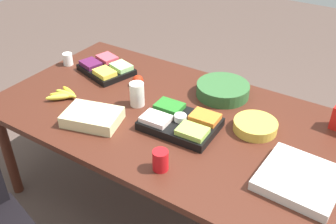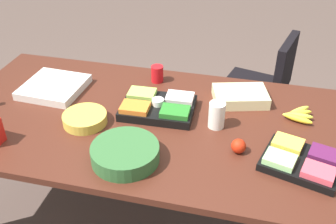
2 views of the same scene
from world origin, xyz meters
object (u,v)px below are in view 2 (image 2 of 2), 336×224
Objects in this scene: pizza_box at (54,87)px; mayo_jar at (217,115)px; chip_bowl at (85,119)px; red_solo_cup at (157,74)px; banana_bunch at (298,115)px; sheet_cake at (240,96)px; salad_bowl at (125,153)px; apple_red at (239,146)px; conference_table at (155,128)px; fruit_platter at (302,161)px; office_chair at (258,98)px; veggie_tray at (158,106)px.

mayo_jar reaches higher than pizza_box.
red_solo_cup is at bearing 64.15° from chip_bowl.
sheet_cake is at bearing 162.67° from banana_bunch.
banana_bunch is 0.48m from mayo_jar.
sheet_cake reaches higher than banana_bunch.
apple_red is at bearing 19.83° from salad_bowl.
chip_bowl is (-0.37, -0.12, 0.09)m from conference_table.
conference_table is 5.71× the size of fruit_platter.
banana_bunch is 2.59× the size of apple_red.
sheet_cake is 0.49m from apple_red.
conference_table is 1.26m from office_chair.
mayo_jar is at bearing 125.81° from apple_red.
conference_table is 7.12× the size of salad_bowl.
banana_bunch is 0.58× the size of salad_bowl.
salad_bowl is 0.85m from sheet_cake.
sheet_cake is 0.57m from red_solo_cup.
salad_bowl reaches higher than banana_bunch.
office_chair is at bearing 104.24° from banana_bunch.
apple_red is 0.69× the size of red_solo_cup.
sheet_cake is (0.46, 0.23, -0.00)m from veggie_tray.
pizza_box is 0.85× the size of fruit_platter.
fruit_platter is (1.51, -0.37, 0.01)m from pizza_box.
veggie_tray is at bearing -3.59° from pizza_box.
salad_bowl is at bearing -113.48° from office_chair.
office_chair reaches higher than chip_bowl.
office_chair is 2.74× the size of sheet_cake.
office_chair reaches higher than pizza_box.
pizza_box is 0.71m from veggie_tray.
veggie_tray is at bearing 169.71° from mayo_jar.
veggie_tray reaches higher than apple_red.
mayo_jar is (-0.44, -0.19, 0.05)m from banana_bunch.
office_chair is 1.18m from mayo_jar.
mayo_jar reaches higher than banana_bunch.
office_chair reaches higher than banana_bunch.
red_solo_cup is (-0.59, 0.61, 0.02)m from apple_red.
veggie_tray is 3.92× the size of red_solo_cup.
veggie_tray is at bearing 90.02° from conference_table.
mayo_jar is (0.35, -0.06, 0.04)m from veggie_tray.
banana_bunch is 1.50m from pizza_box.
fruit_platter is at bearing -35.62° from red_solo_cup.
veggie_tray is 1.75× the size of chip_bowl.
salad_bowl is at bearing -36.07° from pizza_box.
mayo_jar is (-0.23, -1.05, 0.49)m from office_chair.
fruit_platter is 1.11m from red_solo_cup.
red_solo_cup is (0.61, 0.27, 0.03)m from pizza_box.
conference_table is at bearing -77.17° from red_solo_cup.
office_chair is at bearing 51.50° from chip_bowl.
conference_table is 0.46m from red_solo_cup.
fruit_platter is at bearing 10.72° from salad_bowl.
office_chair is 7.98× the size of red_solo_cup.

